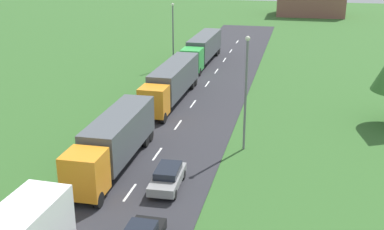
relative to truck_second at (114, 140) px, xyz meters
The scene contains 8 objects.
road 4.99m from the truck_second, 58.79° to the right, with size 10.00×140.00×0.06m, color #2B2B30.
truck_second is the anchor object (origin of this frame).
truck_third 16.16m from the truck_second, 90.06° to the left, with size 2.64×14.14×3.63m.
truck_fourth 33.18m from the truck_second, 90.48° to the left, with size 2.71×14.49×3.58m.
car_fourth 5.26m from the truck_second, 26.28° to the right, with size 1.94×4.32×1.39m.
lamppost_second 10.61m from the truck_second, 31.57° to the left, with size 0.36×0.36×9.00m.
lamppost_third 31.01m from the truck_second, 96.89° to the left, with size 0.36×0.36×8.22m.
distant_building 85.97m from the truck_second, 80.51° to the left, with size 14.62×10.58×6.87m, color brown.
Camera 1 is at (10.16, -1.85, 15.43)m, focal length 45.57 mm.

